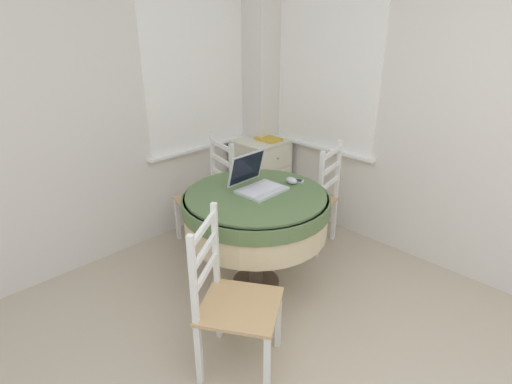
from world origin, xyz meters
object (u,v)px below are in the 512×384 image
at_px(corner_cabinet, 260,175).
at_px(computer_mouse, 291,181).
at_px(laptop, 256,182).
at_px(dining_chair_camera_near, 231,301).
at_px(round_dining_table, 256,211).
at_px(book_on_cabinet, 268,139).
at_px(cell_phone, 297,181).
at_px(dining_chair_near_right_window, 313,199).
at_px(dining_chair_near_back_window, 209,196).

bearing_deg(corner_cabinet, computer_mouse, -124.22).
height_order(laptop, dining_chair_camera_near, laptop).
bearing_deg(laptop, round_dining_table, -137.28).
relative_size(dining_chair_camera_near, book_on_cabinet, 3.84).
xyz_separation_m(round_dining_table, cell_phone, (0.38, -0.06, 0.15)).
xyz_separation_m(round_dining_table, dining_chair_camera_near, (-0.65, -0.45, -0.18)).
xyz_separation_m(round_dining_table, book_on_cabinet, (1.02, 0.85, 0.16)).
bearing_deg(dining_chair_near_right_window, book_on_cabinet, 73.15).
distance_m(dining_chair_near_right_window, book_on_cabinet, 0.87).
relative_size(laptop, book_on_cabinet, 1.35).
bearing_deg(computer_mouse, laptop, 157.05).
bearing_deg(cell_phone, dining_chair_camera_near, -159.01).
bearing_deg(laptop, cell_phone, -18.93).
bearing_deg(book_on_cabinet, dining_chair_camera_near, -142.00).
height_order(dining_chair_camera_near, corner_cabinet, dining_chair_camera_near).
distance_m(cell_phone, dining_chair_near_back_window, 0.92).
distance_m(laptop, dining_chair_camera_near, 0.94).
bearing_deg(dining_chair_near_back_window, dining_chair_camera_near, -123.76).
bearing_deg(cell_phone, dining_chair_near_right_window, 19.27).
height_order(round_dining_table, corner_cabinet, corner_cabinet).
xyz_separation_m(laptop, book_on_cabinet, (0.97, 0.80, -0.03)).
bearing_deg(laptop, dining_chair_near_right_window, 2.51).
distance_m(laptop, cell_phone, 0.35).
bearing_deg(cell_phone, corner_cabinet, 58.44).
bearing_deg(computer_mouse, corner_cabinet, 55.78).
distance_m(round_dining_table, corner_cabinet, 1.37).
height_order(laptop, book_on_cabinet, laptop).
bearing_deg(cell_phone, computer_mouse, 179.08).
relative_size(laptop, dining_chair_camera_near, 0.35).
height_order(cell_phone, book_on_cabinet, book_on_cabinet).
bearing_deg(dining_chair_near_right_window, laptop, -177.49).
xyz_separation_m(dining_chair_camera_near, book_on_cabinet, (1.67, 1.30, 0.34)).
bearing_deg(book_on_cabinet, dining_chair_near_back_window, -174.70).
bearing_deg(round_dining_table, cell_phone, -8.97).
bearing_deg(book_on_cabinet, laptop, -140.47).
bearing_deg(corner_cabinet, dining_chair_near_right_window, -102.96).
xyz_separation_m(cell_phone, book_on_cabinet, (0.64, 0.91, 0.02)).
height_order(computer_mouse, dining_chair_near_right_window, dining_chair_near_right_window).
height_order(laptop, dining_chair_near_right_window, laptop).
relative_size(laptop, dining_chair_near_right_window, 0.35).
relative_size(round_dining_table, dining_chair_near_right_window, 1.10).
distance_m(corner_cabinet, book_on_cabinet, 0.41).
bearing_deg(dining_chair_near_right_window, computer_mouse, -163.28).
xyz_separation_m(computer_mouse, corner_cabinet, (0.67, 0.98, -0.41)).
relative_size(dining_chair_camera_near, corner_cabinet, 1.23).
bearing_deg(laptop, dining_chair_camera_near, -144.22).
xyz_separation_m(round_dining_table, dining_chair_near_back_window, (0.17, 0.77, -0.18)).
xyz_separation_m(cell_phone, dining_chair_near_back_window, (-0.21, 0.83, -0.33)).
distance_m(round_dining_table, dining_chair_camera_near, 0.81).
distance_m(laptop, dining_chair_near_back_window, 0.82).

